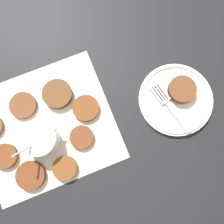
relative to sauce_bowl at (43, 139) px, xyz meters
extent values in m
plane|color=black|center=(0.00, 0.03, -0.03)|extent=(4.00, 4.00, 0.00)
cube|color=silver|center=(0.02, 0.03, -0.03)|extent=(0.40, 0.38, 0.00)
cylinder|color=white|center=(0.00, 0.00, 0.00)|extent=(0.09, 0.09, 0.06)
cylinder|color=gold|center=(0.00, 0.00, -0.01)|extent=(0.07, 0.07, 0.03)
cone|color=white|center=(0.04, 0.00, 0.02)|extent=(0.02, 0.02, 0.02)
cylinder|color=silver|center=(-0.03, -0.01, 0.04)|extent=(0.06, 0.02, 0.10)
cylinder|color=brown|center=(0.01, -0.09, -0.02)|extent=(0.06, 0.06, 0.02)
cylinder|color=brown|center=(-0.01, 0.11, -0.02)|extent=(0.07, 0.07, 0.01)
cylinder|color=brown|center=(0.09, 0.09, -0.02)|extent=(0.08, 0.08, 0.02)
cylinder|color=brown|center=(0.08, -0.05, -0.02)|extent=(0.06, 0.06, 0.01)
cylinder|color=brown|center=(-0.07, -0.06, -0.02)|extent=(0.07, 0.07, 0.02)
cylinder|color=brown|center=(-0.11, 0.02, -0.02)|extent=(0.06, 0.06, 0.01)
cylinder|color=brown|center=(0.13, 0.01, -0.02)|extent=(0.07, 0.07, 0.01)
cylinder|color=white|center=(0.35, -0.09, -0.02)|extent=(0.20, 0.20, 0.01)
torus|color=white|center=(0.35, -0.09, -0.02)|extent=(0.19, 0.19, 0.01)
cylinder|color=brown|center=(0.37, -0.08, 0.00)|extent=(0.07, 0.07, 0.02)
cube|color=silver|center=(0.32, -0.14, -0.01)|extent=(0.02, 0.10, 0.00)
cube|color=silver|center=(0.32, -0.06, -0.01)|extent=(0.03, 0.06, 0.00)
cube|color=black|center=(0.33, -0.06, -0.01)|extent=(0.00, 0.05, 0.00)
cube|color=black|center=(0.32, -0.06, -0.01)|extent=(0.00, 0.05, 0.00)
cube|color=black|center=(0.31, -0.06, -0.01)|extent=(0.00, 0.05, 0.00)
camera|label=1|loc=(0.12, -0.14, 0.66)|focal=42.00mm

